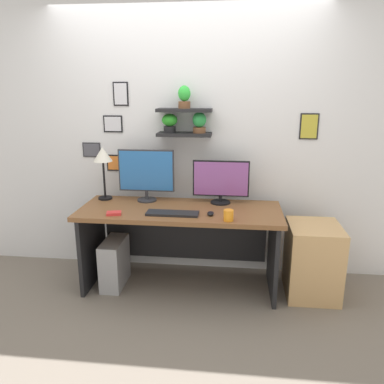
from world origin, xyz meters
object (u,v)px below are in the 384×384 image
monitor_left (146,173)px  keyboard (173,213)px  monitor_right (221,181)px  coffee_mug (229,215)px  computer_mouse (211,213)px  drawer_cabinet (312,260)px  scissors_tray (114,213)px  desk (181,228)px  computer_tower_left (115,263)px  desk_lamp (103,158)px

monitor_left → keyboard: monitor_left is taller
monitor_right → coffee_mug: monitor_right is taller
computer_mouse → drawer_cabinet: 1.01m
coffee_mug → scissors_tray: coffee_mug is taller
computer_mouse → coffee_mug: size_ratio=1.00×
desk → computer_tower_left: (-0.61, -0.11, -0.33)m
desk → computer_mouse: (0.28, -0.20, 0.22)m
computer_mouse → scissors_tray: (-0.81, -0.08, -0.00)m
keyboard → desk_lamp: bearing=151.9°
scissors_tray → computer_tower_left: scissors_tray is taller
desk → scissors_tray: bearing=-152.2°
monitor_right → computer_mouse: monitor_right is taller
coffee_mug → drawer_cabinet: (0.74, 0.27, -0.48)m
monitor_right → drawer_cabinet: bearing=-14.5°
keyboard → scissors_tray: (-0.49, -0.06, 0.00)m
desk_lamp → scissors_tray: 0.63m
desk → desk_lamp: desk_lamp is taller
drawer_cabinet → computer_tower_left: size_ratio=1.46×
computer_mouse → computer_tower_left: computer_mouse is taller
desk_lamp → scissors_tray: bearing=-62.9°
coffee_mug → computer_mouse: bearing=141.7°
monitor_right → computer_mouse: bearing=-100.6°
computer_mouse → scissors_tray: bearing=-174.4°
keyboard → coffee_mug: size_ratio=4.89×
monitor_left → computer_mouse: (0.62, -0.36, -0.25)m
coffee_mug → computer_tower_left: (-1.04, 0.21, -0.58)m
keyboard → drawer_cabinet: 1.30m
desk → coffee_mug: bearing=-36.6°
desk → monitor_left: monitor_left is taller
computer_tower_left → drawer_cabinet: bearing=1.8°
drawer_cabinet → keyboard: bearing=-172.1°
monitor_left → drawer_cabinet: size_ratio=0.81×
computer_mouse → coffee_mug: 0.19m
keyboard → computer_mouse: (0.32, 0.02, 0.01)m
computer_tower_left → keyboard: bearing=-11.2°
monitor_right → scissors_tray: bearing=-153.3°
computer_mouse → monitor_left: bearing=150.0°
desk_lamp → monitor_left: bearing=-0.2°
desk_lamp → coffee_mug: bearing=-22.1°
desk_lamp → monitor_right: bearing=-0.1°
desk_lamp → coffee_mug: desk_lamp is taller
keyboard → computer_tower_left: 0.79m
desk → computer_mouse: computer_mouse is taller
keyboard → scissors_tray: 0.49m
monitor_left → desk_lamp: 0.43m
desk → monitor_left: bearing=155.1°
scissors_tray → coffee_mug: bearing=-2.4°
desk_lamp → scissors_tray: desk_lamp is taller
desk_lamp → drawer_cabinet: size_ratio=0.78×
scissors_tray → drawer_cabinet: 1.77m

